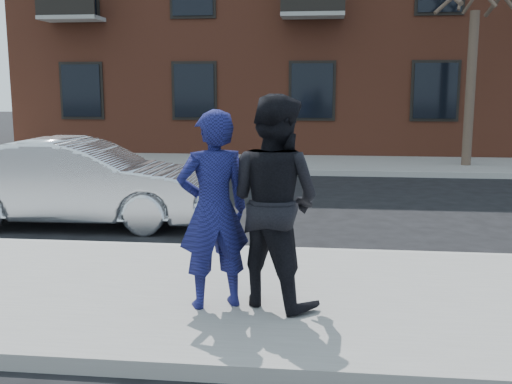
# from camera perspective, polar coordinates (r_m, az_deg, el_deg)

# --- Properties ---
(ground) EXTENTS (100.00, 100.00, 0.00)m
(ground) POSITION_cam_1_polar(r_m,az_deg,el_deg) (6.73, 1.66, -10.01)
(ground) COLOR black
(ground) RESTS_ON ground
(near_sidewalk) EXTENTS (50.00, 3.50, 0.15)m
(near_sidewalk) POSITION_cam_1_polar(r_m,az_deg,el_deg) (6.47, 1.47, -10.13)
(near_sidewalk) COLOR gray
(near_sidewalk) RESTS_ON ground
(near_curb) EXTENTS (50.00, 0.10, 0.15)m
(near_curb) POSITION_cam_1_polar(r_m,az_deg,el_deg) (8.18, 2.60, -5.83)
(near_curb) COLOR #999691
(near_curb) RESTS_ON ground
(far_sidewalk) EXTENTS (50.00, 3.50, 0.15)m
(far_sidewalk) POSITION_cam_1_polar(r_m,az_deg,el_deg) (17.70, 4.80, 2.66)
(far_sidewalk) COLOR gray
(far_sidewalk) RESTS_ON ground
(far_curb) EXTENTS (50.00, 0.10, 0.15)m
(far_curb) POSITION_cam_1_polar(r_m,az_deg,el_deg) (15.92, 4.59, 1.85)
(far_curb) COLOR #999691
(far_curb) RESTS_ON ground
(silver_sedan) EXTENTS (4.49, 1.75, 1.46)m
(silver_sedan) POSITION_cam_1_polar(r_m,az_deg,el_deg) (10.46, -16.49, 0.90)
(silver_sedan) COLOR #B7BABF
(silver_sedan) RESTS_ON ground
(man_hoodie) EXTENTS (0.84, 0.72, 1.94)m
(man_hoodie) POSITION_cam_1_polar(r_m,az_deg,el_deg) (5.82, -4.07, -1.72)
(man_hoodie) COLOR navy
(man_hoodie) RESTS_ON near_sidewalk
(man_peacoat) EXTENTS (1.27, 1.19, 2.09)m
(man_peacoat) POSITION_cam_1_polar(r_m,az_deg,el_deg) (5.87, 1.72, -0.89)
(man_peacoat) COLOR black
(man_peacoat) RESTS_ON near_sidewalk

